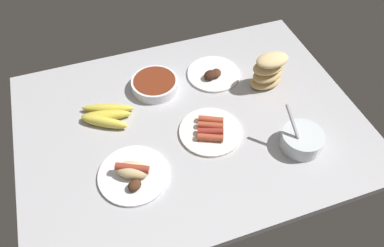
# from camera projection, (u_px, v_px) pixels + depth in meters

# --- Properties ---
(ground_plane) EXTENTS (1.20, 0.90, 0.03)m
(ground_plane) POSITION_uv_depth(u_px,v_px,m) (191.00, 124.00, 1.35)
(ground_plane) COLOR #B2B2B7
(plate_sausages) EXTENTS (0.22, 0.22, 0.03)m
(plate_sausages) POSITION_uv_depth(u_px,v_px,m) (210.00, 131.00, 1.30)
(plate_sausages) COLOR white
(plate_sausages) RESTS_ON ground_plane
(banana_bunch) EXTENTS (0.20, 0.17, 0.04)m
(banana_bunch) POSITION_uv_depth(u_px,v_px,m) (106.00, 115.00, 1.33)
(banana_bunch) COLOR #E5D14C
(banana_bunch) RESTS_ON ground_plane
(bread_stack) EXTENTS (0.14, 0.10, 0.14)m
(bread_stack) POSITION_uv_depth(u_px,v_px,m) (268.00, 71.00, 1.41)
(bread_stack) COLOR tan
(bread_stack) RESTS_ON ground_plane
(plate_hotdog_assembled) EXTENTS (0.23, 0.23, 0.06)m
(plate_hotdog_assembled) POSITION_uv_depth(u_px,v_px,m) (133.00, 173.00, 1.18)
(plate_hotdog_assembled) COLOR white
(plate_hotdog_assembled) RESTS_ON ground_plane
(plate_grilled_meat) EXTENTS (0.21, 0.21, 0.04)m
(plate_grilled_meat) POSITION_uv_depth(u_px,v_px,m) (213.00, 74.00, 1.49)
(plate_grilled_meat) COLOR white
(plate_grilled_meat) RESTS_ON ground_plane
(bowl_coleslaw) EXTENTS (0.14, 0.14, 0.15)m
(bowl_coleslaw) POSITION_uv_depth(u_px,v_px,m) (302.00, 139.00, 1.25)
(bowl_coleslaw) COLOR silver
(bowl_coleslaw) RESTS_ON ground_plane
(bowl_chili) EXTENTS (0.18, 0.18, 0.04)m
(bowl_chili) POSITION_uv_depth(u_px,v_px,m) (155.00, 84.00, 1.43)
(bowl_chili) COLOR white
(bowl_chili) RESTS_ON ground_plane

